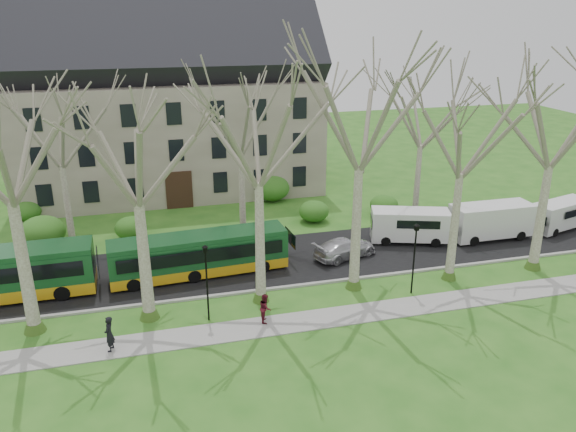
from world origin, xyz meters
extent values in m
plane|color=#2B641C|center=(0.00, 0.00, 0.00)|extent=(120.00, 120.00, 0.00)
cube|color=gray|center=(0.00, -2.50, 0.03)|extent=(70.00, 2.00, 0.06)
cube|color=black|center=(0.00, 5.50, 0.03)|extent=(80.00, 8.00, 0.06)
cube|color=#A5A39E|center=(0.00, 1.50, 0.07)|extent=(80.00, 0.25, 0.14)
cube|color=gray|center=(-6.00, 24.00, 5.00)|extent=(26.00, 12.00, 10.00)
cylinder|color=black|center=(-6.00, -1.00, 2.00)|extent=(0.10, 0.10, 4.00)
cube|color=black|center=(-6.00, -1.00, 4.15)|extent=(0.22, 0.22, 0.30)
cylinder|color=black|center=(6.00, -1.00, 2.00)|extent=(0.10, 0.10, 4.00)
cube|color=black|center=(6.00, -1.00, 4.15)|extent=(0.22, 0.22, 0.30)
ellipsoid|color=#2D5F1B|center=(-16.00, 12.00, 1.00)|extent=(2.60, 2.60, 2.00)
ellipsoid|color=#2D5F1B|center=(-10.00, 12.00, 1.00)|extent=(2.60, 2.60, 2.00)
ellipsoid|color=#2D5F1B|center=(4.00, 12.00, 1.00)|extent=(2.60, 2.60, 2.00)
ellipsoid|color=#2D5F1B|center=(10.00, 12.00, 1.00)|extent=(2.60, 2.60, 2.00)
ellipsoid|color=#2D5F1B|center=(-18.00, 18.00, 1.00)|extent=(2.60, 2.60, 2.00)
ellipsoid|color=#2D5F1B|center=(2.00, 18.00, 1.00)|extent=(2.60, 2.60, 2.00)
imported|color=silver|center=(3.95, 4.78, 0.72)|extent=(4.90, 3.20, 1.32)
imported|color=black|center=(-11.03, -2.74, 0.98)|extent=(0.62, 0.77, 1.84)
imported|color=#53131F|center=(-3.08, -1.99, 0.86)|extent=(0.74, 0.88, 1.60)
camera|label=1|loc=(-8.67, -27.80, 15.76)|focal=35.00mm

